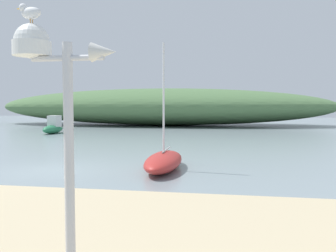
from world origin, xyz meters
TOP-DOWN VIEW (x-y plane):
  - ground_plane at (0.00, 0.00)m, footprint 120.00×120.00m
  - distant_hill at (-1.56, 31.35)m, footprint 42.07×13.14m
  - mast_structure at (4.87, -9.13)m, footprint 1.28×0.46m
  - seagull_on_radar at (4.65, -9.13)m, footprint 0.35×0.15m
  - motorboat_west_reach at (-8.48, 16.74)m, footprint 1.12×2.97m
  - sailboat_inner_mooring at (4.43, 0.82)m, footprint 1.40×4.26m

SIDE VIEW (x-z plane):
  - ground_plane at x=0.00m, z-range 0.00..0.00m
  - sailboat_inner_mooring at x=4.43m, z-range -2.13..2.86m
  - motorboat_west_reach at x=-8.48m, z-range -0.22..1.36m
  - distant_hill at x=-1.56m, z-range 0.00..4.52m
  - mast_structure at x=4.87m, z-range 1.23..4.62m
  - seagull_on_radar at x=4.65m, z-range 3.60..3.85m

